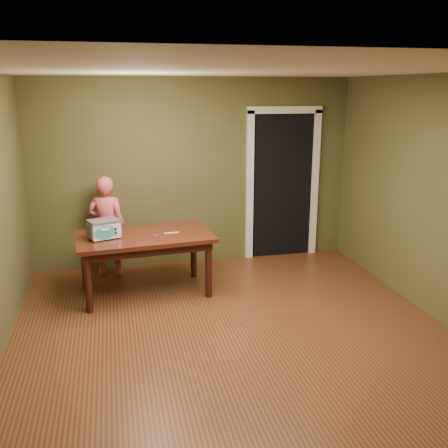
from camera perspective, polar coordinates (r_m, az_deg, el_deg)
name	(u,v)px	position (r m, az deg, el deg)	size (l,w,h in m)	color
floor	(238,342)	(5.11, 1.56, -13.33)	(5.00, 5.00, 0.00)	brown
room_shell	(239,173)	(4.55, 1.72, 5.90)	(4.52, 5.02, 2.61)	#4D4F2A
doorway	(276,183)	(7.66, 5.94, 4.73)	(1.10, 0.66, 2.25)	black
dining_table	(144,243)	(6.08, -9.09, -2.12)	(1.68, 1.05, 0.75)	#38160C
toy_oven	(104,228)	(5.97, -13.57, -0.48)	(0.41, 0.34, 0.22)	#4C4F54
baking_pan	(155,236)	(5.95, -7.84, -1.31)	(0.10, 0.10, 0.02)	silver
spatula	(172,233)	(6.07, -6.00, -1.00)	(0.18, 0.03, 0.01)	#EED467
child	(107,227)	(6.75, -13.21, -0.31)	(0.50, 0.33, 1.36)	#D35762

